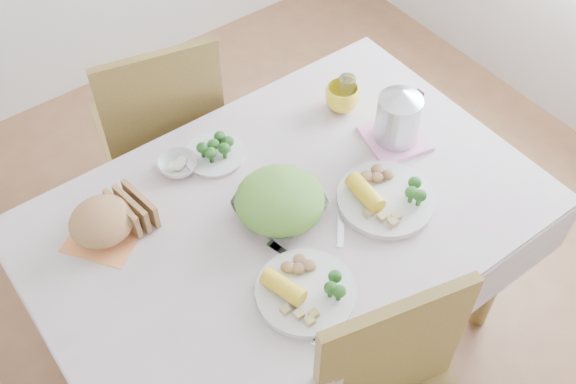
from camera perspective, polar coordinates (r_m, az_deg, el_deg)
floor at (r=2.65m, az=-0.09°, el=-11.98°), size 3.60×3.60×0.00m
dining_table at (r=2.32m, az=-0.10°, el=-7.62°), size 1.40×0.90×0.75m
tablecloth at (r=2.01m, az=-0.12°, el=-1.78°), size 1.50×1.00×0.01m
chair_far at (r=2.71m, az=-10.86°, el=5.06°), size 0.54×0.54×0.99m
salad_bowl at (r=1.98m, az=-0.69°, el=-1.34°), size 0.28×0.28×0.06m
dinner_plate_left at (r=1.84m, az=1.51°, el=-8.50°), size 0.29×0.29×0.02m
dinner_plate_right at (r=2.04m, az=8.24°, el=-0.65°), size 0.39×0.39×0.02m
broccoli_plate at (r=2.16m, az=-6.24°, el=3.17°), size 0.22×0.22×0.02m
napkin at (r=2.03m, az=-15.15°, el=-3.42°), size 0.28×0.28×0.00m
bread_loaf at (r=1.98m, az=-15.47°, el=-2.45°), size 0.24×0.24×0.11m
fruit_bowl at (r=2.13m, az=-9.29°, el=2.27°), size 0.15×0.15×0.04m
yellow_mug at (r=2.30m, az=4.59°, el=7.98°), size 0.15×0.15×0.09m
glass_tumbler at (r=2.30m, az=5.00°, el=8.70°), size 0.08×0.08×0.11m
pink_tray at (r=2.23m, az=9.01°, el=4.51°), size 0.23×0.23×0.02m
electric_kettle at (r=2.15m, az=9.37°, el=6.63°), size 0.16×0.16×0.20m
fork_left at (r=1.90m, az=0.81°, el=-5.94°), size 0.07×0.19×0.00m
fork_right at (r=1.98m, az=4.51°, el=-2.72°), size 0.13×0.14×0.00m
knife at (r=1.82m, az=3.76°, el=-9.86°), size 0.20×0.13×0.00m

